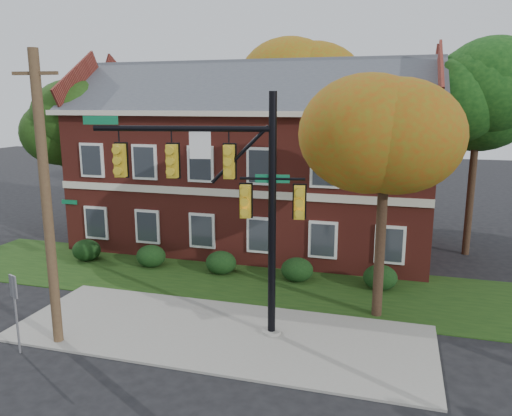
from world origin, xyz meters
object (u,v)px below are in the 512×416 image
(apartment_building, at_px, (254,153))
(hedge_far_left, at_px, (87,250))
(traffic_signal, at_px, (227,189))
(utility_pole, at_px, (46,202))
(hedge_left, at_px, (151,256))
(tree_near_right, at_px, (393,131))
(tree_right_rear, at_px, (488,91))
(tree_far_rear, at_px, (307,83))
(tree_left_rear, at_px, (81,119))
(hedge_right, at_px, (297,270))
(hedge_far_right, at_px, (380,277))
(hedge_center, at_px, (221,263))
(sign_post, at_px, (15,301))

(apartment_building, xyz_separation_m, hedge_far_left, (-7.00, -5.25, -4.46))
(traffic_signal, xyz_separation_m, utility_pole, (-5.08, -2.16, -0.29))
(hedge_far_left, bearing_deg, hedge_left, 0.00)
(traffic_signal, bearing_deg, tree_near_right, 18.57)
(hedge_left, xyz_separation_m, utility_pole, (0.73, -7.70, 4.12))
(tree_right_rear, height_order, tree_far_rear, tree_far_rear)
(tree_left_rear, xyz_separation_m, utility_pole, (6.96, -11.84, -2.04))
(hedge_right, bearing_deg, tree_right_rear, 38.02)
(hedge_far_left, height_order, hedge_left, same)
(traffic_signal, distance_m, utility_pole, 5.52)
(tree_left_rear, distance_m, traffic_signal, 15.54)
(tree_near_right, distance_m, traffic_signal, 5.88)
(hedge_far_right, bearing_deg, hedge_right, 180.00)
(tree_near_right, xyz_separation_m, tree_left_rear, (-16.95, 6.97, 0.01))
(tree_far_rear, height_order, traffic_signal, tree_far_rear)
(tree_right_rear, relative_size, utility_pole, 1.16)
(apartment_building, distance_m, hedge_left, 7.73)
(tree_near_right, bearing_deg, traffic_signal, -151.18)
(hedge_right, distance_m, utility_pole, 10.75)
(apartment_building, distance_m, tree_near_right, 10.97)
(hedge_right, height_order, tree_left_rear, tree_left_rear)
(apartment_building, height_order, hedge_right, apartment_building)
(hedge_left, relative_size, tree_far_rear, 0.12)
(traffic_signal, bearing_deg, hedge_left, 126.07)
(hedge_center, bearing_deg, hedge_right, 0.00)
(hedge_far_left, relative_size, tree_near_right, 0.16)
(hedge_right, relative_size, tree_right_rear, 0.13)
(tree_right_rear, relative_size, sign_post, 4.20)
(tree_near_right, xyz_separation_m, utility_pole, (-10.00, -4.87, -2.03))
(hedge_center, bearing_deg, tree_near_right, -21.42)
(hedge_far_left, relative_size, tree_right_rear, 0.13)
(tree_left_rear, bearing_deg, tree_near_right, -22.36)
(hedge_far_left, height_order, utility_pole, utility_pole)
(tree_left_rear, relative_size, tree_right_rear, 0.84)
(hedge_right, relative_size, traffic_signal, 0.18)
(tree_near_right, bearing_deg, tree_left_rear, 157.64)
(apartment_building, height_order, sign_post, apartment_building)
(apartment_building, xyz_separation_m, hedge_right, (3.50, -5.25, -4.46))
(sign_post, bearing_deg, tree_far_rear, 98.83)
(hedge_right, bearing_deg, tree_near_right, -37.28)
(apartment_building, xyz_separation_m, tree_left_rear, (-9.73, -1.12, 1.69))
(tree_far_rear, bearing_deg, sign_post, -102.58)
(hedge_far_right, bearing_deg, sign_post, -140.68)
(apartment_building, bearing_deg, traffic_signal, -77.96)
(hedge_left, distance_m, tree_left_rear, 9.69)
(utility_pole, bearing_deg, traffic_signal, 16.78)
(hedge_right, xyz_separation_m, tree_right_rear, (7.81, 6.11, 7.60))
(hedge_left, bearing_deg, apartment_building, 56.33)
(apartment_building, height_order, tree_right_rear, tree_right_rear)
(hedge_far_right, distance_m, tree_near_right, 6.77)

